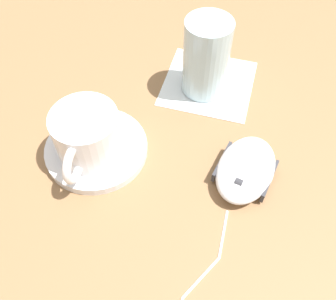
{
  "coord_description": "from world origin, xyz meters",
  "views": [
    {
      "loc": [
        0.34,
        0.0,
        0.41
      ],
      "look_at": [
        0.07,
        0.02,
        0.03
      ],
      "focal_mm": 40.0,
      "sensor_mm": 36.0,
      "label": 1
    }
  ],
  "objects_px": {
    "saucer": "(96,149)",
    "drinking_glass": "(205,57)",
    "coffee_cup": "(86,136)",
    "computer_mouse": "(245,169)"
  },
  "relations": [
    {
      "from": "saucer",
      "to": "drinking_glass",
      "type": "xyz_separation_m",
      "value": [
        -0.11,
        0.16,
        0.05
      ]
    },
    {
      "from": "computer_mouse",
      "to": "coffee_cup",
      "type": "bearing_deg",
      "value": -103.06
    },
    {
      "from": "coffee_cup",
      "to": "computer_mouse",
      "type": "distance_m",
      "value": 0.2
    },
    {
      "from": "saucer",
      "to": "coffee_cup",
      "type": "distance_m",
      "value": 0.04
    },
    {
      "from": "coffee_cup",
      "to": "computer_mouse",
      "type": "xyz_separation_m",
      "value": [
        0.04,
        0.19,
        -0.03
      ]
    },
    {
      "from": "saucer",
      "to": "drinking_glass",
      "type": "distance_m",
      "value": 0.2
    },
    {
      "from": "coffee_cup",
      "to": "saucer",
      "type": "bearing_deg",
      "value": 144.1
    },
    {
      "from": "coffee_cup",
      "to": "computer_mouse",
      "type": "relative_size",
      "value": 0.89
    },
    {
      "from": "saucer",
      "to": "coffee_cup",
      "type": "height_order",
      "value": "coffee_cup"
    },
    {
      "from": "saucer",
      "to": "drinking_glass",
      "type": "bearing_deg",
      "value": 124.57
    }
  ]
}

